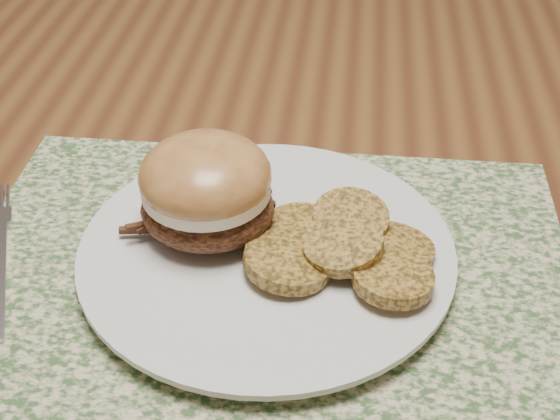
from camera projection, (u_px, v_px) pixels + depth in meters
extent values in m
cube|color=brown|center=(10.00, 125.00, 0.78)|extent=(1.50, 0.90, 0.04)
cube|color=#34542B|center=(265.00, 274.00, 0.57)|extent=(0.45, 0.33, 0.00)
cylinder|color=silver|center=(267.00, 254.00, 0.58)|extent=(0.26, 0.26, 0.02)
ellipsoid|color=black|center=(207.00, 207.00, 0.57)|extent=(0.12, 0.12, 0.04)
cylinder|color=#F2E0C6|center=(206.00, 187.00, 0.56)|extent=(0.12, 0.12, 0.01)
ellipsoid|color=#A46D36|center=(205.00, 175.00, 0.56)|extent=(0.12, 0.12, 0.05)
cylinder|color=olive|center=(301.00, 230.00, 0.58)|extent=(0.08, 0.08, 0.01)
cylinder|color=olive|center=(351.00, 218.00, 0.58)|extent=(0.08, 0.08, 0.02)
cylinder|color=olive|center=(389.00, 249.00, 0.56)|extent=(0.09, 0.09, 0.02)
cylinder|color=olive|center=(288.00, 262.00, 0.54)|extent=(0.07, 0.07, 0.02)
cylinder|color=olive|center=(343.00, 243.00, 0.54)|extent=(0.06, 0.06, 0.03)
cylinder|color=olive|center=(393.00, 279.00, 0.53)|extent=(0.08, 0.08, 0.02)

